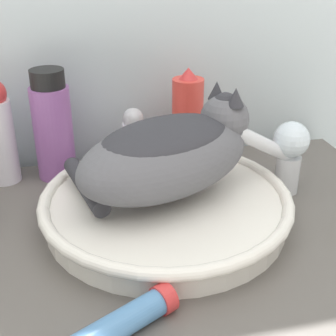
{
  "coord_description": "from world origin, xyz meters",
  "views": [
    {
      "loc": [
        -0.11,
        -0.34,
        1.29
      ],
      "look_at": [
        0.03,
        0.29,
        0.97
      ],
      "focal_mm": 50.0,
      "sensor_mm": 36.0,
      "label": 1
    }
  ],
  "objects_px": {
    "mouthwash_bottle": "(53,127)",
    "deodorant_stick": "(134,139)",
    "cream_tube": "(115,328)",
    "spray_bottle_trigger": "(187,120)",
    "cat": "(170,151)",
    "faucet": "(286,151)"
  },
  "relations": [
    {
      "from": "cat",
      "to": "spray_bottle_trigger",
      "type": "distance_m",
      "value": 0.21
    },
    {
      "from": "cat",
      "to": "deodorant_stick",
      "type": "xyz_separation_m",
      "value": [
        -0.03,
        0.2,
        -0.06
      ]
    },
    {
      "from": "cat",
      "to": "cream_tube",
      "type": "bearing_deg",
      "value": -140.09
    },
    {
      "from": "mouthwash_bottle",
      "to": "cream_tube",
      "type": "relative_size",
      "value": 1.25
    },
    {
      "from": "deodorant_stick",
      "to": "spray_bottle_trigger",
      "type": "xyz_separation_m",
      "value": [
        0.11,
        0.0,
        0.03
      ]
    },
    {
      "from": "mouthwash_bottle",
      "to": "cream_tube",
      "type": "height_order",
      "value": "mouthwash_bottle"
    },
    {
      "from": "faucet",
      "to": "cream_tube",
      "type": "xyz_separation_m",
      "value": [
        -0.34,
        -0.28,
        -0.07
      ]
    },
    {
      "from": "faucet",
      "to": "cream_tube",
      "type": "distance_m",
      "value": 0.44
    },
    {
      "from": "deodorant_stick",
      "to": "spray_bottle_trigger",
      "type": "bearing_deg",
      "value": 0.0
    },
    {
      "from": "deodorant_stick",
      "to": "cream_tube",
      "type": "relative_size",
      "value": 0.75
    },
    {
      "from": "mouthwash_bottle",
      "to": "deodorant_stick",
      "type": "xyz_separation_m",
      "value": [
        0.15,
        0.0,
        -0.04
      ]
    },
    {
      "from": "faucet",
      "to": "spray_bottle_trigger",
      "type": "bearing_deg",
      "value": -59.94
    },
    {
      "from": "cream_tube",
      "to": "faucet",
      "type": "bearing_deg",
      "value": 39.61
    },
    {
      "from": "cat",
      "to": "deodorant_stick",
      "type": "bearing_deg",
      "value": 74.22
    },
    {
      "from": "faucet",
      "to": "mouthwash_bottle",
      "type": "distance_m",
      "value": 0.43
    },
    {
      "from": "mouthwash_bottle",
      "to": "deodorant_stick",
      "type": "distance_m",
      "value": 0.16
    },
    {
      "from": "mouthwash_bottle",
      "to": "deodorant_stick",
      "type": "relative_size",
      "value": 1.67
    },
    {
      "from": "cat",
      "to": "faucet",
      "type": "relative_size",
      "value": 2.29
    },
    {
      "from": "mouthwash_bottle",
      "to": "spray_bottle_trigger",
      "type": "xyz_separation_m",
      "value": [
        0.26,
        0.0,
        -0.01
      ]
    },
    {
      "from": "spray_bottle_trigger",
      "to": "faucet",
      "type": "bearing_deg",
      "value": -49.18
    },
    {
      "from": "faucet",
      "to": "deodorant_stick",
      "type": "xyz_separation_m",
      "value": [
        -0.24,
        0.16,
        -0.02
      ]
    },
    {
      "from": "deodorant_stick",
      "to": "cat",
      "type": "bearing_deg",
      "value": -82.17
    }
  ]
}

